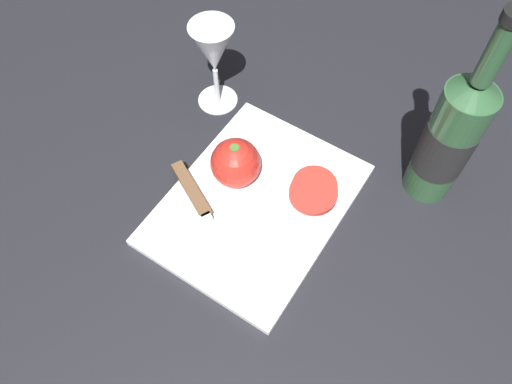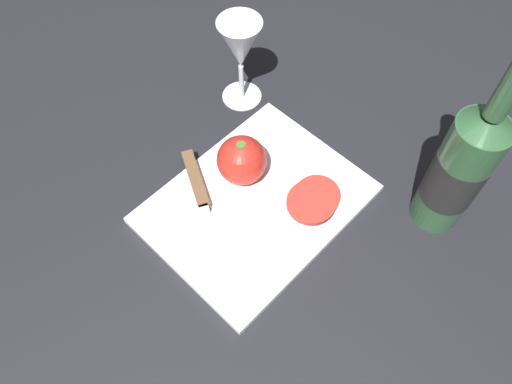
{
  "view_description": "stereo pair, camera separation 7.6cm",
  "coord_description": "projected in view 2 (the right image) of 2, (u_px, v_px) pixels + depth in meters",
  "views": [
    {
      "loc": [
        -0.26,
        -0.22,
        0.69
      ],
      "look_at": [
        0.07,
        -0.01,
        0.04
      ],
      "focal_mm": 35.0,
      "sensor_mm": 36.0,
      "label": 1
    },
    {
      "loc": [
        -0.22,
        -0.28,
        0.69
      ],
      "look_at": [
        0.07,
        -0.01,
        0.04
      ],
      "focal_mm": 35.0,
      "sensor_mm": 36.0,
      "label": 2
    }
  ],
  "objects": [
    {
      "name": "knife",
      "position": [
        200.0,
        194.0,
        0.79
      ],
      "size": [
        0.15,
        0.26,
        0.01
      ],
      "rotation": [
        0.0,
        0.0,
        4.24
      ],
      "color": "silver",
      "rests_on": "cutting_board"
    },
    {
      "name": "cutting_board",
      "position": [
        256.0,
        204.0,
        0.79
      ],
      "size": [
        0.33,
        0.25,
        0.01
      ],
      "color": "white",
      "rests_on": "ground_plane"
    },
    {
      "name": "ground_plane",
      "position": [
        221.0,
        231.0,
        0.77
      ],
      "size": [
        3.0,
        3.0,
        0.0
      ],
      "primitive_type": "plane",
      "color": "black"
    },
    {
      "name": "tomato_slice_stack_near",
      "position": [
        314.0,
        199.0,
        0.76
      ],
      "size": [
        0.11,
        0.09,
        0.05
      ],
      "color": "red",
      "rests_on": "cutting_board"
    },
    {
      "name": "wine_bottle",
      "position": [
        459.0,
        170.0,
        0.69
      ],
      "size": [
        0.08,
        0.08,
        0.34
      ],
      "color": "#2D5633",
      "rests_on": "ground_plane"
    },
    {
      "name": "whole_tomato",
      "position": [
        242.0,
        160.0,
        0.78
      ],
      "size": [
        0.08,
        0.08,
        0.08
      ],
      "color": "red",
      "rests_on": "cutting_board"
    },
    {
      "name": "wine_glass",
      "position": [
        240.0,
        48.0,
        0.82
      ],
      "size": [
        0.07,
        0.07,
        0.17
      ],
      "color": "silver",
      "rests_on": "ground_plane"
    }
  ]
}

